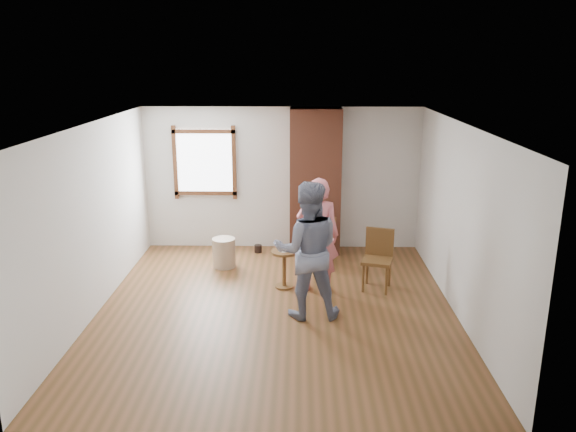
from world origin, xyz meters
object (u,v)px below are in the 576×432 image
(man, at_px, (307,250))
(dining_chair_left, at_px, (323,238))
(side_table, at_px, (284,263))
(dining_chair_right, at_px, (378,256))
(stoneware_crock, at_px, (224,253))
(person_pink, at_px, (318,235))

(man, bearing_deg, dining_chair_left, -101.04)
(side_table, bearing_deg, dining_chair_right, 1.44)
(stoneware_crock, distance_m, man, 2.40)
(dining_chair_left, xyz_separation_m, man, (-0.29, -1.98, 0.48))
(dining_chair_left, xyz_separation_m, side_table, (-0.63, -1.03, -0.06))
(side_table, distance_m, man, 1.15)
(dining_chair_left, distance_m, side_table, 1.21)
(stoneware_crock, relative_size, side_table, 0.83)
(stoneware_crock, relative_size, dining_chair_left, 0.60)
(dining_chair_right, relative_size, side_table, 1.54)
(dining_chair_right, bearing_deg, dining_chair_left, 145.44)
(dining_chair_left, bearing_deg, side_table, -98.16)
(dining_chair_right, height_order, side_table, dining_chair_right)
(man, bearing_deg, side_table, -73.26)
(dining_chair_left, distance_m, dining_chair_right, 1.28)
(side_table, bearing_deg, stoneware_crock, 140.21)
(side_table, xyz_separation_m, man, (0.34, -0.96, 0.54))
(stoneware_crock, distance_m, side_table, 1.37)
(stoneware_crock, height_order, side_table, side_table)
(stoneware_crock, bearing_deg, side_table, -39.79)
(stoneware_crock, xyz_separation_m, dining_chair_left, (1.67, 0.16, 0.22))
(dining_chair_left, height_order, person_pink, person_pink)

